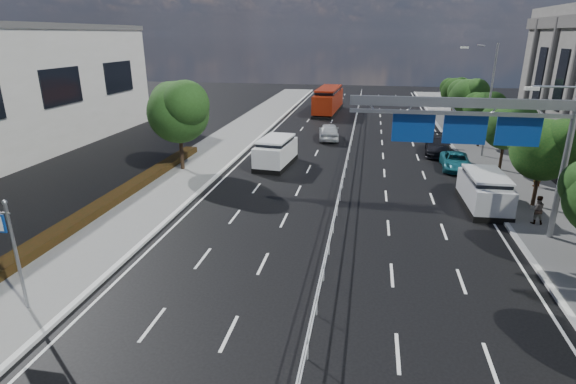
# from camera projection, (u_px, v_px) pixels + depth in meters

# --- Properties ---
(ground) EXTENTS (160.00, 160.00, 0.00)m
(ground) POSITION_uv_depth(u_px,v_px,m) (311.00, 343.00, 14.79)
(ground) COLOR black
(ground) RESTS_ON ground
(sidewalk_near) EXTENTS (5.00, 140.00, 0.14)m
(sidewalk_near) POSITION_uv_depth(u_px,v_px,m) (5.00, 306.00, 16.70)
(sidewalk_near) COLOR slate
(sidewalk_near) RESTS_ON ground
(kerb_near) EXTENTS (0.25, 140.00, 0.15)m
(kerb_near) POSITION_uv_depth(u_px,v_px,m) (65.00, 313.00, 16.28)
(kerb_near) COLOR silver
(kerb_near) RESTS_ON ground
(median_fence) EXTENTS (0.05, 85.00, 1.02)m
(median_fence) POSITION_uv_depth(u_px,v_px,m) (348.00, 156.00, 35.50)
(median_fence) COLOR silver
(median_fence) RESTS_ON ground
(hedge_near) EXTENTS (1.00, 36.00, 0.44)m
(hedge_near) POSITION_uv_depth(u_px,v_px,m) (50.00, 238.00, 21.55)
(hedge_near) COLOR black
(hedge_near) RESTS_ON sidewalk_near
(toilet_sign) EXTENTS (1.62, 0.18, 4.34)m
(toilet_sign) POSITION_uv_depth(u_px,v_px,m) (1.00, 237.00, 15.66)
(toilet_sign) COLOR gray
(toilet_sign) RESTS_ON ground
(overhead_gantry) EXTENTS (10.24, 0.38, 7.45)m
(overhead_gantry) POSITION_uv_depth(u_px,v_px,m) (483.00, 124.00, 21.13)
(overhead_gantry) COLOR gray
(overhead_gantry) RESTS_ON ground
(streetlight_far) EXTENTS (2.78, 2.40, 9.00)m
(streetlight_far) POSITION_uv_depth(u_px,v_px,m) (487.00, 93.00, 35.43)
(streetlight_far) COLOR gray
(streetlight_far) RESTS_ON ground
(near_tree_back) EXTENTS (4.84, 4.51, 6.69)m
(near_tree_back) POSITION_uv_depth(u_px,v_px,m) (179.00, 109.00, 31.95)
(near_tree_back) COLOR black
(near_tree_back) RESTS_ON ground
(far_tree_d) EXTENTS (3.85, 3.59, 5.34)m
(far_tree_d) POSITION_uv_depth(u_px,v_px,m) (545.00, 146.00, 25.11)
(far_tree_d) COLOR black
(far_tree_d) RESTS_ON ground
(far_tree_e) EXTENTS (3.63, 3.38, 5.13)m
(far_tree_e) POSITION_uv_depth(u_px,v_px,m) (507.00, 124.00, 32.12)
(far_tree_e) COLOR black
(far_tree_e) RESTS_ON ground
(far_tree_f) EXTENTS (3.52, 3.28, 5.02)m
(far_tree_f) POSITION_uv_depth(u_px,v_px,m) (484.00, 109.00, 39.10)
(far_tree_f) COLOR black
(far_tree_f) RESTS_ON ground
(far_tree_g) EXTENTS (3.96, 3.69, 5.45)m
(far_tree_g) POSITION_uv_depth(u_px,v_px,m) (467.00, 95.00, 45.97)
(far_tree_g) COLOR black
(far_tree_g) RESTS_ON ground
(far_tree_h) EXTENTS (3.41, 3.18, 4.91)m
(far_tree_h) POSITION_uv_depth(u_px,v_px,m) (455.00, 90.00, 53.05)
(far_tree_h) COLOR black
(far_tree_h) RESTS_ON ground
(white_minivan) EXTENTS (2.67, 5.25, 2.20)m
(white_minivan) POSITION_uv_depth(u_px,v_px,m) (276.00, 152.00, 34.40)
(white_minivan) COLOR black
(white_minivan) RESTS_ON ground
(red_bus) EXTENTS (3.14, 10.84, 3.20)m
(red_bus) POSITION_uv_depth(u_px,v_px,m) (328.00, 100.00, 57.63)
(red_bus) COLOR black
(red_bus) RESTS_ON ground
(near_car_silver) EXTENTS (2.37, 4.81, 1.58)m
(near_car_silver) POSITION_uv_depth(u_px,v_px,m) (329.00, 131.00, 43.15)
(near_car_silver) COLOR #B7BBBF
(near_car_silver) RESTS_ON ground
(near_car_dark) EXTENTS (1.62, 4.28, 1.39)m
(near_car_dark) POSITION_uv_depth(u_px,v_px,m) (329.00, 98.00, 66.85)
(near_car_dark) COLOR black
(near_car_dark) RESTS_ON ground
(silver_minivan) EXTENTS (2.27, 5.08, 2.09)m
(silver_minivan) POSITION_uv_depth(u_px,v_px,m) (484.00, 191.00, 26.05)
(silver_minivan) COLOR black
(silver_minivan) RESTS_ON ground
(parked_car_teal) EXTENTS (2.20, 4.46, 1.22)m
(parked_car_teal) POSITION_uv_depth(u_px,v_px,m) (456.00, 161.00, 33.65)
(parked_car_teal) COLOR #196271
(parked_car_teal) RESTS_ON ground
(parked_car_dark) EXTENTS (2.50, 5.13, 1.44)m
(parked_car_dark) POSITION_uv_depth(u_px,v_px,m) (438.00, 146.00, 37.96)
(parked_car_dark) COLOR black
(parked_car_dark) RESTS_ON ground
(pedestrian_a) EXTENTS (0.78, 0.63, 1.86)m
(pedestrian_a) POSITION_uv_depth(u_px,v_px,m) (538.00, 173.00, 29.27)
(pedestrian_a) COLOR gray
(pedestrian_a) RESTS_ON sidewalk_far
(pedestrian_b) EXTENTS (0.77, 0.61, 1.55)m
(pedestrian_b) POSITION_uv_depth(u_px,v_px,m) (537.00, 210.00, 23.56)
(pedestrian_b) COLOR gray
(pedestrian_b) RESTS_ON sidewalk_far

